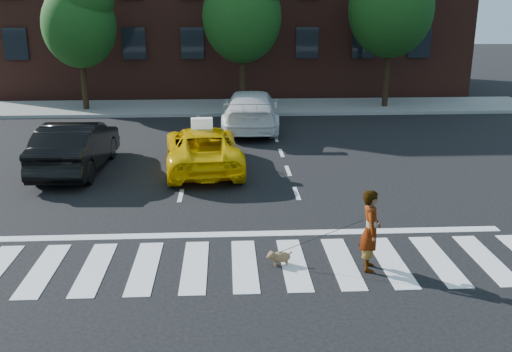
{
  "coord_description": "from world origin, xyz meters",
  "views": [
    {
      "loc": [
        -0.33,
        -10.47,
        5.12
      ],
      "look_at": [
        0.37,
        2.55,
        1.1
      ],
      "focal_mm": 40.0,
      "sensor_mm": 36.0,
      "label": 1
    }
  ],
  "objects_px": {
    "woman": "(370,230)",
    "dog": "(279,257)",
    "tree_left": "(79,16)",
    "tree_mid": "(243,7)",
    "taxi": "(203,148)",
    "white_suv": "(251,110)",
    "black_sedan": "(76,146)"
  },
  "relations": [
    {
      "from": "woman",
      "to": "dog",
      "type": "xyz_separation_m",
      "value": [
        -1.77,
        0.26,
        -0.64
      ]
    },
    {
      "from": "tree_left",
      "to": "woman",
      "type": "distance_m",
      "value": 20.01
    },
    {
      "from": "woman",
      "to": "tree_left",
      "type": "bearing_deg",
      "value": 38.05
    },
    {
      "from": "dog",
      "to": "tree_mid",
      "type": "bearing_deg",
      "value": 79.25
    },
    {
      "from": "tree_mid",
      "to": "taxi",
      "type": "xyz_separation_m",
      "value": [
        -1.6,
        -10.0,
        -4.17
      ]
    },
    {
      "from": "taxi",
      "to": "tree_left",
      "type": "bearing_deg",
      "value": -64.66
    },
    {
      "from": "white_suv",
      "to": "tree_mid",
      "type": "bearing_deg",
      "value": -84.28
    },
    {
      "from": "taxi",
      "to": "black_sedan",
      "type": "distance_m",
      "value": 3.93
    },
    {
      "from": "tree_left",
      "to": "woman",
      "type": "relative_size",
      "value": 3.95
    },
    {
      "from": "taxi",
      "to": "white_suv",
      "type": "bearing_deg",
      "value": -112.46
    },
    {
      "from": "woman",
      "to": "tree_mid",
      "type": "bearing_deg",
      "value": 15.79
    },
    {
      "from": "taxi",
      "to": "white_suv",
      "type": "height_order",
      "value": "white_suv"
    },
    {
      "from": "tree_left",
      "to": "tree_mid",
      "type": "bearing_deg",
      "value": -0.0
    },
    {
      "from": "tree_left",
      "to": "taxi",
      "type": "bearing_deg",
      "value": -59.47
    },
    {
      "from": "white_suv",
      "to": "black_sedan",
      "type": "bearing_deg",
      "value": 48.46
    },
    {
      "from": "dog",
      "to": "white_suv",
      "type": "bearing_deg",
      "value": 78.65
    },
    {
      "from": "taxi",
      "to": "dog",
      "type": "bearing_deg",
      "value": 98.9
    },
    {
      "from": "tree_mid",
      "to": "taxi",
      "type": "height_order",
      "value": "tree_mid"
    },
    {
      "from": "tree_mid",
      "to": "black_sedan",
      "type": "height_order",
      "value": "tree_mid"
    },
    {
      "from": "black_sedan",
      "to": "dog",
      "type": "distance_m",
      "value": 9.06
    },
    {
      "from": "taxi",
      "to": "tree_mid",
      "type": "bearing_deg",
      "value": -104.31
    },
    {
      "from": "woman",
      "to": "dog",
      "type": "relative_size",
      "value": 3.01
    },
    {
      "from": "black_sedan",
      "to": "dog",
      "type": "height_order",
      "value": "black_sedan"
    },
    {
      "from": "dog",
      "to": "woman",
      "type": "bearing_deg",
      "value": -19.65
    },
    {
      "from": "dog",
      "to": "black_sedan",
      "type": "bearing_deg",
      "value": 117.76
    },
    {
      "from": "tree_left",
      "to": "dog",
      "type": "bearing_deg",
      "value": -65.77
    },
    {
      "from": "tree_left",
      "to": "woman",
      "type": "bearing_deg",
      "value": -61.38
    },
    {
      "from": "black_sedan",
      "to": "white_suv",
      "type": "height_order",
      "value": "white_suv"
    },
    {
      "from": "taxi",
      "to": "woman",
      "type": "distance_m",
      "value": 8.09
    },
    {
      "from": "tree_left",
      "to": "dog",
      "type": "distance_m",
      "value": 19.14
    },
    {
      "from": "tree_mid",
      "to": "dog",
      "type": "distance_m",
      "value": 17.64
    },
    {
      "from": "tree_mid",
      "to": "dog",
      "type": "bearing_deg",
      "value": -89.47
    }
  ]
}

